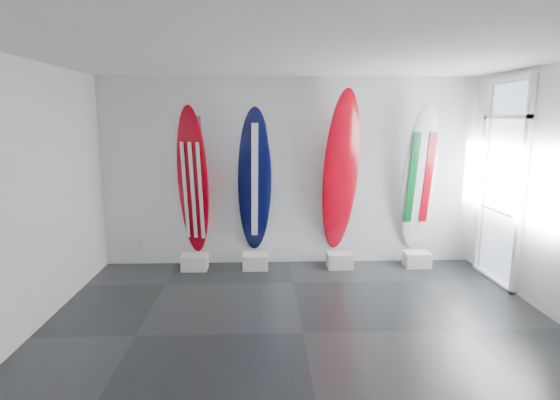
{
  "coord_description": "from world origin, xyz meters",
  "views": [
    {
      "loc": [
        -0.43,
        -4.56,
        2.35
      ],
      "look_at": [
        -0.2,
        1.4,
        1.25
      ],
      "focal_mm": 28.37,
      "sensor_mm": 36.0,
      "label": 1
    }
  ],
  "objects_px": {
    "surfboard_swiss": "(341,172)",
    "surfboard_italy": "(419,179)",
    "surfboard_usa": "(193,181)",
    "surfboard_navy": "(255,182)"
  },
  "relations": [
    {
      "from": "surfboard_swiss",
      "to": "surfboard_italy",
      "type": "distance_m",
      "value": 1.25
    },
    {
      "from": "surfboard_usa",
      "to": "surfboard_swiss",
      "type": "height_order",
      "value": "surfboard_swiss"
    },
    {
      "from": "surfboard_swiss",
      "to": "surfboard_italy",
      "type": "relative_size",
      "value": 1.09
    },
    {
      "from": "surfboard_swiss",
      "to": "surfboard_italy",
      "type": "height_order",
      "value": "surfboard_swiss"
    },
    {
      "from": "surfboard_navy",
      "to": "surfboard_swiss",
      "type": "xyz_separation_m",
      "value": [
        1.35,
        0.0,
        0.14
      ]
    },
    {
      "from": "surfboard_navy",
      "to": "surfboard_italy",
      "type": "relative_size",
      "value": 0.97
    },
    {
      "from": "surfboard_navy",
      "to": "surfboard_italy",
      "type": "height_order",
      "value": "surfboard_italy"
    },
    {
      "from": "surfboard_italy",
      "to": "surfboard_swiss",
      "type": "bearing_deg",
      "value": 175.92
    },
    {
      "from": "surfboard_usa",
      "to": "surfboard_navy",
      "type": "xyz_separation_m",
      "value": [
        0.96,
        0.0,
        -0.02
      ]
    },
    {
      "from": "surfboard_swiss",
      "to": "surfboard_italy",
      "type": "bearing_deg",
      "value": -13.76
    }
  ]
}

